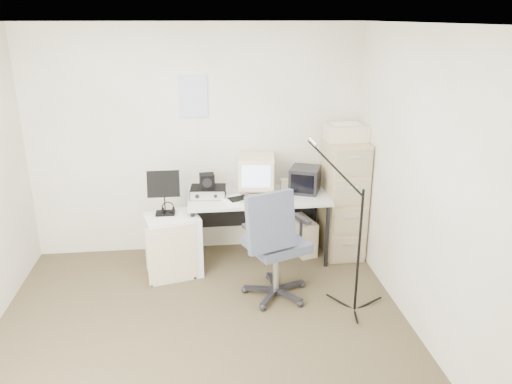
{
  "coord_description": "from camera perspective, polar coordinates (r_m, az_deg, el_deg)",
  "views": [
    {
      "loc": [
        0.03,
        -3.54,
        2.55
      ],
      "look_at": [
        0.55,
        0.95,
        0.95
      ],
      "focal_mm": 35.0,
      "sensor_mm": 36.0,
      "label": 1
    }
  ],
  "objects": [
    {
      "name": "ceiling",
      "position": [
        3.54,
        -7.47,
        18.55
      ],
      "size": [
        3.6,
        3.6,
        0.01
      ],
      "primitive_type": "cube",
      "color": "white",
      "rests_on": "ground"
    },
    {
      "name": "side_cart",
      "position": [
        5.23,
        -9.43,
        -6.0
      ],
      "size": [
        0.61,
        0.53,
        0.65
      ],
      "primitive_type": "cube",
      "rotation": [
        0.0,
        0.0,
        0.24
      ],
      "color": "silver",
      "rests_on": "floor"
    },
    {
      "name": "desk_speaker",
      "position": [
        5.48,
        3.22,
        0.83
      ],
      "size": [
        0.08,
        0.08,
        0.14
      ],
      "primitive_type": "cube",
      "rotation": [
        0.0,
        0.0,
        -0.04
      ],
      "color": "beige",
      "rests_on": "desk"
    },
    {
      "name": "wall_right",
      "position": [
        4.16,
        18.94,
        0.23
      ],
      "size": [
        0.02,
        3.6,
        2.5
      ],
      "primitive_type": "cube",
      "color": "white",
      "rests_on": "ground"
    },
    {
      "name": "keyboard",
      "position": [
        5.12,
        0.61,
        -1.15
      ],
      "size": [
        0.48,
        0.19,
        0.03
      ],
      "primitive_type": "cube",
      "rotation": [
        0.0,
        0.0,
        -0.05
      ],
      "color": "beige",
      "rests_on": "desk"
    },
    {
      "name": "office_chair",
      "position": [
        4.66,
        2.36,
        -5.77
      ],
      "size": [
        0.84,
        0.84,
        1.12
      ],
      "primitive_type": "cube",
      "rotation": [
        0.0,
        0.0,
        0.38
      ],
      "color": "slate",
      "rests_on": "floor"
    },
    {
      "name": "floor",
      "position": [
        4.36,
        -5.98,
        -16.46
      ],
      "size": [
        3.6,
        3.6,
        0.01
      ],
      "primitive_type": "cube",
      "color": "#3C371F",
      "rests_on": "ground"
    },
    {
      "name": "crt_tv",
      "position": [
        5.45,
        5.62,
        1.43
      ],
      "size": [
        0.4,
        0.41,
        0.27
      ],
      "primitive_type": "cube",
      "rotation": [
        0.0,
        0.0,
        -0.4
      ],
      "color": "black",
      "rests_on": "desk"
    },
    {
      "name": "headphones",
      "position": [
        5.13,
        -10.02,
        -2.05
      ],
      "size": [
        0.18,
        0.18,
        0.03
      ],
      "primitive_type": "torus",
      "rotation": [
        0.0,
        0.0,
        -0.28
      ],
      "color": "black",
      "rests_on": "side_cart"
    },
    {
      "name": "desk",
      "position": [
        5.48,
        0.22,
        -4.01
      ],
      "size": [
        1.5,
        0.7,
        0.73
      ],
      "primitive_type": "cube",
      "color": "silver",
      "rests_on": "floor"
    },
    {
      "name": "mouse",
      "position": [
        5.24,
        3.66,
        -0.67
      ],
      "size": [
        0.09,
        0.12,
        0.03
      ],
      "primitive_type": "cube",
      "rotation": [
        0.0,
        0.0,
        0.26
      ],
      "color": "black",
      "rests_on": "desk"
    },
    {
      "name": "crt_monitor",
      "position": [
        5.35,
        0.02,
        1.98
      ],
      "size": [
        0.42,
        0.44,
        0.42
      ],
      "primitive_type": "cube",
      "rotation": [
        0.0,
        0.0,
        -0.12
      ],
      "color": "beige",
      "rests_on": "desk"
    },
    {
      "name": "wall_front",
      "position": [
        2.17,
        -6.3,
        -17.43
      ],
      "size": [
        3.6,
        0.02,
        2.5
      ],
      "primitive_type": "cube",
      "color": "white",
      "rests_on": "ground"
    },
    {
      "name": "mic_stand",
      "position": [
        4.45,
        11.83,
        -4.63
      ],
      "size": [
        0.03,
        0.03,
        1.53
      ],
      "primitive_type": "cylinder",
      "rotation": [
        0.0,
        0.0,
        2.19
      ],
      "color": "black",
      "rests_on": "floor"
    },
    {
      "name": "papers",
      "position": [
        5.18,
        -2.48,
        -0.96
      ],
      "size": [
        0.31,
        0.37,
        0.02
      ],
      "primitive_type": "cube",
      "rotation": [
        0.0,
        0.0,
        0.29
      ],
      "color": "white",
      "rests_on": "desk"
    },
    {
      "name": "music_stand",
      "position": [
        5.08,
        -10.47,
        -0.01
      ],
      "size": [
        0.35,
        0.24,
        0.47
      ],
      "primitive_type": "cube",
      "rotation": [
        0.0,
        0.0,
        -0.25
      ],
      "color": "black",
      "rests_on": "side_cart"
    },
    {
      "name": "printer",
      "position": [
        5.4,
        10.29,
        6.72
      ],
      "size": [
        0.43,
        0.29,
        0.17
      ],
      "primitive_type": "cube",
      "rotation": [
        0.0,
        0.0,
        0.0
      ],
      "color": "beige",
      "rests_on": "filing_cabinet"
    },
    {
      "name": "filing_cabinet",
      "position": [
        5.58,
        9.91,
        -0.69
      ],
      "size": [
        0.4,
        0.6,
        1.3
      ],
      "primitive_type": "cube",
      "color": "tan",
      "rests_on": "floor"
    },
    {
      "name": "radio_speaker",
      "position": [
        5.27,
        -5.62,
        1.28
      ],
      "size": [
        0.16,
        0.15,
        0.15
      ],
      "primitive_type": "cube",
      "rotation": [
        0.0,
        0.0,
        0.08
      ],
      "color": "black",
      "rests_on": "radio_receiver"
    },
    {
      "name": "pc_tower",
      "position": [
        5.7,
        5.29,
        -4.97
      ],
      "size": [
        0.29,
        0.46,
        0.4
      ],
      "primitive_type": "cube",
      "rotation": [
        0.0,
        0.0,
        0.25
      ],
      "color": "beige",
      "rests_on": "floor"
    },
    {
      "name": "wall_calendar",
      "position": [
        5.38,
        -7.21,
        10.81
      ],
      "size": [
        0.3,
        0.02,
        0.44
      ],
      "primitive_type": "cube",
      "color": "white",
      "rests_on": "wall_back"
    },
    {
      "name": "radio_receiver",
      "position": [
        5.32,
        -5.49,
        0.02
      ],
      "size": [
        0.39,
        0.29,
        0.11
      ],
      "primitive_type": "cube",
      "rotation": [
        0.0,
        0.0,
        -0.09
      ],
      "color": "black",
      "rests_on": "desk"
    },
    {
      "name": "wall_back",
      "position": [
        5.49,
        -6.78,
        5.68
      ],
      "size": [
        3.6,
        0.02,
        2.5
      ],
      "primitive_type": "cube",
      "color": "white",
      "rests_on": "ground"
    }
  ]
}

